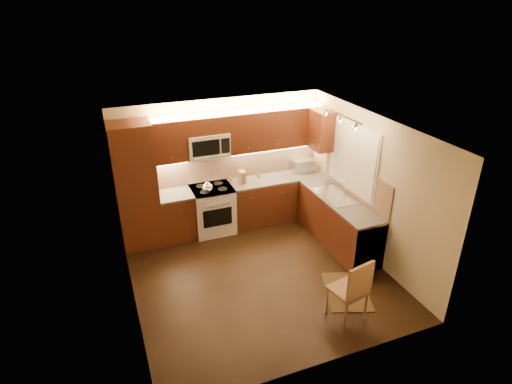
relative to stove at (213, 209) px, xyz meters
name	(u,v)px	position (x,y,z in m)	size (l,w,h in m)	color
floor	(260,275)	(0.30, -1.68, -0.46)	(4.00, 4.00, 0.01)	black
ceiling	(260,129)	(0.30, -1.68, 2.04)	(4.00, 4.00, 0.01)	beige
wall_back	(221,163)	(0.30, 0.32, 0.79)	(4.00, 0.01, 2.50)	#BEB08B
wall_front	(326,284)	(0.30, -3.67, 0.79)	(4.00, 0.01, 2.50)	#BEB08B
wall_left	(125,233)	(-1.70, -1.68, 0.79)	(0.01, 4.00, 2.50)	#BEB08B
wall_right	(370,188)	(2.30, -1.68, 0.79)	(0.01, 4.00, 2.50)	#BEB08B
pantry	(136,187)	(-1.35, 0.02, 0.69)	(0.70, 0.60, 2.30)	#461C0F
base_cab_back_left	(177,216)	(-0.69, 0.02, -0.03)	(0.62, 0.60, 0.86)	#461C0F
counter_back_left	(175,195)	(-0.69, 0.02, 0.42)	(0.62, 0.60, 0.04)	#3C3936
base_cab_back_right	(276,199)	(1.34, 0.02, -0.03)	(1.92, 0.60, 0.86)	#461C0F
counter_back_right	(276,178)	(1.34, 0.02, 0.42)	(1.92, 0.60, 0.04)	#3C3936
base_cab_right	(338,222)	(2.00, -1.28, -0.03)	(0.60, 2.00, 0.86)	#461C0F
counter_right	(340,200)	(2.00, -1.28, 0.42)	(0.60, 2.00, 0.04)	#3C3936
dishwasher	(360,242)	(2.00, -1.98, -0.03)	(0.58, 0.60, 0.84)	silver
backsplash_back	(239,163)	(0.65, 0.31, 0.74)	(3.30, 0.02, 0.60)	tan
backsplash_right	(356,182)	(2.29, -1.28, 0.74)	(0.02, 2.00, 0.60)	tan
upper_cab_back_left	(169,141)	(-0.69, 0.15, 1.42)	(0.62, 0.35, 0.75)	#461C0F
upper_cab_back_right	(275,128)	(1.34, 0.15, 1.42)	(1.92, 0.35, 0.75)	#461C0F
upper_cab_bridge	(206,125)	(0.00, 0.15, 1.63)	(0.76, 0.35, 0.31)	#461C0F
upper_cab_right_corner	(322,130)	(2.12, -0.28, 1.42)	(0.35, 0.50, 0.75)	#461C0F
stove	(213,209)	(0.00, 0.00, 0.00)	(0.76, 0.65, 0.92)	silver
microwave	(208,145)	(0.00, 0.14, 1.26)	(0.76, 0.38, 0.44)	silver
window_frame	(353,158)	(2.29, -1.12, 1.14)	(0.03, 1.44, 1.24)	silver
window_blinds	(352,158)	(2.27, -1.12, 1.14)	(0.02, 1.36, 1.16)	silver
sink	(336,192)	(2.00, -1.12, 0.52)	(0.52, 0.86, 0.15)	silver
faucet	(345,187)	(2.18, -1.12, 0.59)	(0.20, 0.04, 0.30)	silver
track_light_bar	(340,114)	(1.85, -1.27, 2.00)	(0.04, 1.20, 0.03)	silver
kettle	(207,185)	(-0.11, -0.10, 0.57)	(0.18, 0.18, 0.21)	silver
toaster_oven	(302,165)	(1.96, 0.14, 0.57)	(0.44, 0.33, 0.27)	silver
knife_block	(242,177)	(0.62, 0.04, 0.56)	(0.11, 0.18, 0.24)	#8B5F3F
spice_jar_a	(245,175)	(0.76, 0.26, 0.48)	(0.04, 0.04, 0.09)	silver
spice_jar_b	(231,179)	(0.44, 0.18, 0.48)	(0.05, 0.05, 0.09)	olive
spice_jar_c	(245,175)	(0.77, 0.26, 0.49)	(0.04, 0.04, 0.09)	silver
spice_jar_d	(259,175)	(1.01, 0.17, 0.48)	(0.05, 0.05, 0.09)	brown
soap_bottle	(327,179)	(2.11, -0.61, 0.53)	(0.08, 0.09, 0.19)	silver
rug	(346,291)	(1.40, -2.58, -0.45)	(0.64, 0.96, 0.01)	black
dining_chair	(348,288)	(1.07, -3.04, 0.04)	(0.45, 0.45, 1.01)	#8B5F3F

